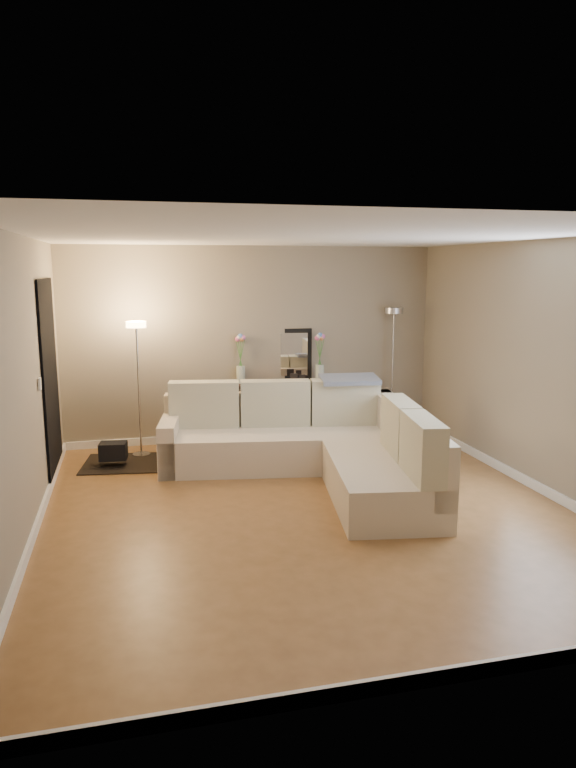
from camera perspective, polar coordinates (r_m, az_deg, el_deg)
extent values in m
cube|color=#956336|center=(6.35, 1.76, -11.14)|extent=(5.00, 5.50, 0.01)
cube|color=white|center=(5.92, 1.90, 13.10)|extent=(5.00, 5.50, 0.01)
cube|color=gray|center=(8.66, -3.11, 3.56)|extent=(5.00, 0.02, 2.60)
cube|color=gray|center=(3.49, 14.24, -6.96)|extent=(5.00, 0.02, 2.60)
cube|color=gray|center=(5.85, -22.57, -0.49)|extent=(0.02, 5.50, 2.60)
cube|color=gray|center=(7.09, 21.76, 1.33)|extent=(0.02, 5.50, 2.60)
cube|color=white|center=(8.87, -3.00, -4.50)|extent=(5.00, 0.03, 0.10)
cube|color=white|center=(4.05, 13.21, -24.00)|extent=(5.00, 0.03, 0.10)
cube|color=white|center=(6.19, -21.53, -11.93)|extent=(0.03, 5.50, 0.10)
cube|color=white|center=(7.36, 20.95, -8.32)|extent=(0.03, 5.50, 0.10)
cube|color=black|center=(7.54, -20.36, 0.38)|extent=(0.02, 1.20, 2.20)
cube|color=white|center=(6.69, -21.20, 0.01)|extent=(0.02, 0.08, 0.12)
cube|color=beige|center=(7.62, -0.61, -5.70)|extent=(2.89, 1.39, 0.43)
cube|color=beige|center=(7.91, -0.80, -2.88)|extent=(2.77, 0.65, 0.60)
cube|color=beige|center=(7.63, -10.44, -5.21)|extent=(0.34, 0.98, 0.60)
cube|color=beige|center=(6.50, 8.32, -8.69)|extent=(1.22, 1.84, 0.43)
cube|color=beige|center=(6.94, 10.52, -4.94)|extent=(0.64, 2.66, 0.60)
cube|color=beige|center=(7.75, -7.45, -1.79)|extent=(0.86, 0.36, 0.55)
cube|color=beige|center=(7.75, -1.14, -1.70)|extent=(0.86, 0.36, 0.55)
cube|color=beige|center=(7.85, 5.08, -1.59)|extent=(0.86, 0.36, 0.55)
cube|color=beige|center=(6.71, 9.96, -3.75)|extent=(0.35, 0.79, 0.55)
cube|color=beige|center=(5.97, 11.87, -5.59)|extent=(0.35, 0.79, 0.55)
cube|color=slate|center=(7.82, 5.48, 0.42)|extent=(0.74, 0.48, 0.09)
cube|color=black|center=(8.67, -0.68, -0.04)|extent=(1.30, 0.49, 0.04)
cube|color=black|center=(8.57, -4.46, -2.85)|extent=(0.05, 0.05, 0.74)
cube|color=black|center=(8.83, -4.54, -2.44)|extent=(0.05, 0.05, 0.74)
cube|color=black|center=(8.69, 3.26, -2.64)|extent=(0.05, 0.05, 0.74)
cube|color=black|center=(8.96, 2.95, -2.25)|extent=(0.05, 0.05, 0.74)
cube|color=black|center=(8.79, -0.67, -3.78)|extent=(1.22, 0.45, 0.03)
cube|color=#BF3333|center=(8.72, -4.08, -3.19)|extent=(0.05, 0.16, 0.18)
cube|color=#3359A5|center=(8.72, -3.81, -3.12)|extent=(0.05, 0.16, 0.20)
cube|color=gold|center=(8.72, -3.51, -3.05)|extent=(0.06, 0.16, 0.22)
cube|color=#3F7F4C|center=(8.73, -3.17, -3.17)|extent=(0.07, 0.16, 0.18)
cube|color=#994C99|center=(8.73, -2.88, -3.10)|extent=(0.05, 0.16, 0.20)
cube|color=orange|center=(8.73, -2.61, -3.03)|extent=(0.05, 0.16, 0.22)
cube|color=#262626|center=(8.74, -2.31, -3.15)|extent=(0.06, 0.16, 0.18)
cube|color=#4C99B2|center=(8.74, -1.98, -3.08)|extent=(0.07, 0.16, 0.20)
cube|color=#B2A58C|center=(8.74, -1.68, -3.01)|extent=(0.05, 0.16, 0.22)
cube|color=brown|center=(8.75, -1.42, -3.12)|extent=(0.05, 0.16, 0.18)
cube|color=navy|center=(8.75, -1.12, -3.05)|extent=(0.06, 0.16, 0.20)
cube|color=gold|center=(8.76, -0.78, -2.98)|extent=(0.07, 0.16, 0.22)
cube|color=black|center=(8.77, -0.79, 2.66)|extent=(0.89, 0.15, 0.70)
cube|color=white|center=(8.75, -0.78, 2.64)|extent=(0.77, 0.10, 0.58)
cube|color=#E15B27|center=(8.62, -1.42, 0.23)|extent=(0.19, 0.14, 0.04)
cube|color=black|center=(8.63, 0.52, 0.53)|extent=(0.10, 0.03, 0.13)
cube|color=black|center=(8.64, 1.29, 0.49)|extent=(0.08, 0.03, 0.11)
cylinder|color=silver|center=(8.60, -4.22, 0.84)|extent=(0.13, 0.13, 0.23)
cylinder|color=#38722D|center=(8.56, -4.36, 2.64)|extent=(0.10, 0.02, 0.40)
sphere|color=#E5598C|center=(8.53, -4.52, 4.00)|extent=(0.08, 0.08, 0.07)
cylinder|color=#38722D|center=(8.56, -4.30, 2.71)|extent=(0.05, 0.01, 0.43)
sphere|color=white|center=(8.53, -4.39, 4.13)|extent=(0.08, 0.08, 0.07)
cylinder|color=#38722D|center=(8.56, -4.25, 2.77)|extent=(0.01, 0.01, 0.45)
sphere|color=#598CE5|center=(8.53, -4.27, 4.26)|extent=(0.08, 0.08, 0.07)
cylinder|color=#38722D|center=(8.56, -4.19, 2.64)|extent=(0.05, 0.01, 0.41)
sphere|color=#E58C4C|center=(8.54, -4.13, 4.00)|extent=(0.08, 0.08, 0.07)
cylinder|color=#38722D|center=(8.56, -4.13, 2.71)|extent=(0.10, 0.02, 0.42)
sphere|color=#D866B2|center=(8.54, -4.01, 4.14)|extent=(0.08, 0.08, 0.07)
cylinder|color=silver|center=(8.72, 2.83, 0.98)|extent=(0.13, 0.13, 0.23)
cylinder|color=#38722D|center=(8.67, 2.73, 2.76)|extent=(0.10, 0.02, 0.40)
sphere|color=#E5598C|center=(8.65, 2.61, 4.10)|extent=(0.08, 0.08, 0.07)
cylinder|color=#38722D|center=(8.67, 2.79, 2.82)|extent=(0.05, 0.01, 0.43)
sphere|color=white|center=(8.65, 2.73, 4.23)|extent=(0.08, 0.08, 0.07)
cylinder|color=#38722D|center=(8.67, 2.85, 2.89)|extent=(0.01, 0.01, 0.45)
sphere|color=#598CE5|center=(8.65, 2.86, 4.36)|extent=(0.08, 0.08, 0.07)
cylinder|color=#38722D|center=(8.68, 2.90, 2.76)|extent=(0.05, 0.01, 0.41)
sphere|color=#E58C4C|center=(8.66, 2.98, 4.10)|extent=(0.08, 0.08, 0.07)
cylinder|color=#38722D|center=(8.68, 2.96, 2.82)|extent=(0.10, 0.02, 0.42)
sphere|color=#D866B2|center=(8.66, 3.10, 4.23)|extent=(0.08, 0.08, 0.07)
cylinder|color=silver|center=(8.26, -12.89, -6.14)|extent=(0.25, 0.25, 0.03)
cylinder|color=silver|center=(8.07, -13.12, -0.70)|extent=(0.03, 0.03, 1.60)
cylinder|color=#FFBF72|center=(7.96, -13.36, 5.18)|extent=(0.27, 0.27, 0.07)
cylinder|color=silver|center=(9.25, 9.10, -4.22)|extent=(0.26, 0.26, 0.03)
cylinder|color=silver|center=(9.08, 9.25, 0.94)|extent=(0.03, 0.03, 1.69)
cylinder|color=silver|center=(8.98, 9.41, 6.47)|extent=(0.28, 0.28, 0.08)
cube|color=black|center=(7.97, -13.81, -6.83)|extent=(1.20, 0.96, 0.01)
cube|color=black|center=(7.85, -15.27, -5.75)|extent=(0.34, 0.26, 0.20)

